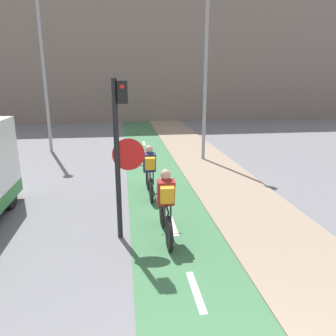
# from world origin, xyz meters

# --- Properties ---
(building_row_background) EXTENTS (60.00, 5.20, 10.77)m
(building_row_background) POSITION_xyz_m (0.00, 26.91, 5.39)
(building_row_background) COLOR slate
(building_row_background) RESTS_ON ground_plane
(traffic_light_pole) EXTENTS (0.67, 0.25, 3.38)m
(traffic_light_pole) POSITION_xyz_m (-1.14, 5.10, 2.08)
(traffic_light_pole) COLOR black
(traffic_light_pole) RESTS_ON ground_plane
(street_lamp_far) EXTENTS (0.36, 0.36, 7.24)m
(street_lamp_far) POSITION_xyz_m (-4.47, 14.27, 4.39)
(street_lamp_far) COLOR gray
(street_lamp_far) RESTS_ON ground_plane
(street_lamp_sidewalk) EXTENTS (0.36, 0.36, 6.55)m
(street_lamp_sidewalk) POSITION_xyz_m (2.25, 11.66, 4.02)
(street_lamp_sidewalk) COLOR gray
(street_lamp_sidewalk) RESTS_ON ground_plane
(cyclist_near) EXTENTS (0.46, 1.85, 1.56)m
(cyclist_near) POSITION_xyz_m (-0.24, 4.92, 0.73)
(cyclist_near) COLOR black
(cyclist_near) RESTS_ON ground_plane
(cyclist_far) EXTENTS (0.46, 1.80, 1.53)m
(cyclist_far) POSITION_xyz_m (-0.36, 7.59, 0.72)
(cyclist_far) COLOR black
(cyclist_far) RESTS_ON ground_plane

